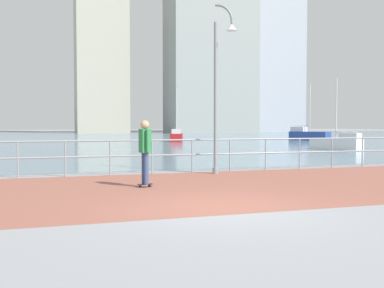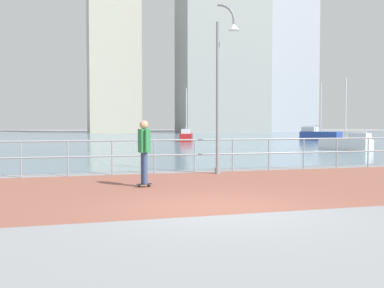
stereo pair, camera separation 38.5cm
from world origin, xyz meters
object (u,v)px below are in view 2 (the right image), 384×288
object	(u,v)px
sailboat_blue	(347,143)
sailboat_ivory	(186,137)
sailboat_white	(319,135)
skateboarder	(144,147)
lamppost	(222,80)

from	to	relation	value
sailboat_blue	sailboat_ivory	distance (m)	18.14
sailboat_white	sailboat_blue	bearing A→B (deg)	-116.44
sailboat_blue	sailboat_ivory	world-z (taller)	sailboat_ivory
sailboat_blue	sailboat_ivory	bearing A→B (deg)	109.95
sailboat_white	sailboat_ivory	bearing A→B (deg)	178.27
sailboat_blue	skateboarder	bearing A→B (deg)	-139.20
lamppost	sailboat_ivory	world-z (taller)	lamppost
sailboat_blue	sailboat_ivory	xyz separation A→B (m)	(-6.19, 17.05, 0.05)
lamppost	sailboat_ivory	bearing A→B (deg)	77.23
skateboarder	sailboat_blue	world-z (taller)	sailboat_blue
sailboat_ivory	lamppost	bearing A→B (deg)	-102.77
skateboarder	sailboat_white	bearing A→B (deg)	51.57
lamppost	sailboat_ivory	distance (m)	28.94
sailboat_blue	sailboat_white	xyz separation A→B (m)	(8.26, 16.61, 0.13)
skateboarder	sailboat_white	distance (m)	38.39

